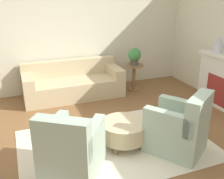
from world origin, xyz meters
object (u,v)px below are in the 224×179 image
object	(u,v)px
side_table	(134,73)
potted_plant_on_side_table	(135,56)
ottoman_table	(124,130)
vase_mantel_near	(218,47)
couch	(73,84)
armchair_left	(72,152)
armchair_right	(179,129)

from	to	relation	value
side_table	potted_plant_on_side_table	xyz separation A→B (m)	(0.00, -0.00, 0.45)
ottoman_table	potted_plant_on_side_table	distance (m)	2.62
vase_mantel_near	potted_plant_on_side_table	world-z (taller)	vase_mantel_near
couch	armchair_left	world-z (taller)	armchair_left
couch	armchair_right	size ratio (longest dim) A/B	2.14
vase_mantel_near	potted_plant_on_side_table	distance (m)	1.88
armchair_right	ottoman_table	xyz separation A→B (m)	(-0.71, 0.48, -0.12)
couch	side_table	size ratio (longest dim) A/B	3.45
armchair_right	ottoman_table	size ratio (longest dim) A/B	1.40
side_table	potted_plant_on_side_table	world-z (taller)	potted_plant_on_side_table
couch	side_table	distance (m)	1.52
armchair_right	vase_mantel_near	distance (m)	2.50
armchair_right	couch	bearing A→B (deg)	108.84
side_table	vase_mantel_near	size ratio (longest dim) A/B	2.09
armchair_right	potted_plant_on_side_table	world-z (taller)	potted_plant_on_side_table
couch	potted_plant_on_side_table	xyz separation A→B (m)	(1.51, -0.16, 0.59)
ottoman_table	side_table	bearing A→B (deg)	60.72
armchair_left	vase_mantel_near	size ratio (longest dim) A/B	3.36
armchair_right	side_table	distance (m)	2.75
potted_plant_on_side_table	side_table	bearing A→B (deg)	116.57
side_table	vase_mantel_near	world-z (taller)	vase_mantel_near
side_table	vase_mantel_near	bearing A→B (deg)	-43.71
armchair_right	armchair_left	bearing A→B (deg)	180.00
ottoman_table	vase_mantel_near	distance (m)	2.91
armchair_left	armchair_right	size ratio (longest dim) A/B	1.00
couch	potted_plant_on_side_table	distance (m)	1.63
side_table	couch	bearing A→B (deg)	173.97
vase_mantel_near	armchair_left	bearing A→B (deg)	-158.09
couch	potted_plant_on_side_table	size ratio (longest dim) A/B	5.51
ottoman_table	potted_plant_on_side_table	world-z (taller)	potted_plant_on_side_table
ottoman_table	potted_plant_on_side_table	bearing A→B (deg)	60.72
ottoman_table	side_table	distance (m)	2.55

